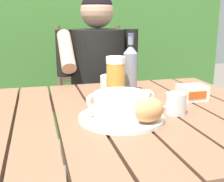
{
  "coord_description": "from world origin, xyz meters",
  "views": [
    {
      "loc": [
        -0.25,
        -0.92,
        1.05
      ],
      "look_at": [
        0.0,
        0.03,
        0.8
      ],
      "focal_mm": 46.2,
      "sensor_mm": 36.0,
      "label": 1
    }
  ],
  "objects_px": {
    "beer_glass": "(116,77)",
    "table_knife": "(156,108)",
    "bread_roll": "(149,110)",
    "diner_bowl": "(114,81)",
    "water_glass_small": "(176,104)",
    "butter_tub": "(192,93)",
    "serving_plate": "(121,117)",
    "soup_bowl": "(121,104)",
    "beer_bottle": "(130,68)",
    "person_eating": "(99,78)",
    "chair_near_diner": "(93,105)"
  },
  "relations": [
    {
      "from": "beer_glass",
      "to": "table_knife",
      "type": "height_order",
      "value": "beer_glass"
    },
    {
      "from": "bread_roll",
      "to": "beer_bottle",
      "type": "xyz_separation_m",
      "value": [
        0.07,
        0.39,
        0.06
      ]
    },
    {
      "from": "beer_glass",
      "to": "water_glass_small",
      "type": "xyz_separation_m",
      "value": [
        0.14,
        -0.25,
        -0.05
      ]
    },
    {
      "from": "beer_glass",
      "to": "diner_bowl",
      "type": "bearing_deg",
      "value": 76.51
    },
    {
      "from": "water_glass_small",
      "to": "butter_tub",
      "type": "height_order",
      "value": "water_glass_small"
    },
    {
      "from": "serving_plate",
      "to": "bread_roll",
      "type": "bearing_deg",
      "value": -49.4
    },
    {
      "from": "water_glass_small",
      "to": "diner_bowl",
      "type": "distance_m",
      "value": 0.45
    },
    {
      "from": "person_eating",
      "to": "table_knife",
      "type": "height_order",
      "value": "person_eating"
    },
    {
      "from": "butter_tub",
      "to": "diner_bowl",
      "type": "xyz_separation_m",
      "value": [
        -0.24,
        0.3,
        -0.0
      ]
    },
    {
      "from": "person_eating",
      "to": "chair_near_diner",
      "type": "bearing_deg",
      "value": 89.15
    },
    {
      "from": "person_eating",
      "to": "serving_plate",
      "type": "distance_m",
      "value": 0.78
    },
    {
      "from": "beer_glass",
      "to": "table_knife",
      "type": "distance_m",
      "value": 0.23
    },
    {
      "from": "person_eating",
      "to": "beer_glass",
      "type": "xyz_separation_m",
      "value": [
        -0.04,
        -0.52,
        0.11
      ]
    },
    {
      "from": "beer_bottle",
      "to": "diner_bowl",
      "type": "xyz_separation_m",
      "value": [
        -0.04,
        0.13,
        -0.08
      ]
    },
    {
      "from": "diner_bowl",
      "to": "water_glass_small",
      "type": "bearing_deg",
      "value": -77.38
    },
    {
      "from": "bread_roll",
      "to": "beer_bottle",
      "type": "bearing_deg",
      "value": 79.98
    },
    {
      "from": "soup_bowl",
      "to": "butter_tub",
      "type": "distance_m",
      "value": 0.37
    },
    {
      "from": "chair_near_diner",
      "to": "beer_glass",
      "type": "bearing_deg",
      "value": -93.55
    },
    {
      "from": "water_glass_small",
      "to": "butter_tub",
      "type": "xyz_separation_m",
      "value": [
        0.14,
        0.14,
        -0.01
      ]
    },
    {
      "from": "butter_tub",
      "to": "soup_bowl",
      "type": "bearing_deg",
      "value": -156.4
    },
    {
      "from": "chair_near_diner",
      "to": "diner_bowl",
      "type": "relative_size",
      "value": 7.58
    },
    {
      "from": "soup_bowl",
      "to": "beer_glass",
      "type": "bearing_deg",
      "value": 78.44
    },
    {
      "from": "person_eating",
      "to": "water_glass_small",
      "type": "distance_m",
      "value": 0.78
    },
    {
      "from": "serving_plate",
      "to": "beer_bottle",
      "type": "distance_m",
      "value": 0.36
    },
    {
      "from": "butter_tub",
      "to": "diner_bowl",
      "type": "height_order",
      "value": "butter_tub"
    },
    {
      "from": "person_eating",
      "to": "bread_roll",
      "type": "xyz_separation_m",
      "value": [
        -0.03,
        -0.85,
        0.07
      ]
    },
    {
      "from": "bread_roll",
      "to": "water_glass_small",
      "type": "relative_size",
      "value": 1.69
    },
    {
      "from": "serving_plate",
      "to": "butter_tub",
      "type": "height_order",
      "value": "butter_tub"
    },
    {
      "from": "serving_plate",
      "to": "table_knife",
      "type": "height_order",
      "value": "serving_plate"
    },
    {
      "from": "soup_bowl",
      "to": "diner_bowl",
      "type": "bearing_deg",
      "value": 77.62
    },
    {
      "from": "water_glass_small",
      "to": "butter_tub",
      "type": "relative_size",
      "value": 0.67
    },
    {
      "from": "water_glass_small",
      "to": "person_eating",
      "type": "bearing_deg",
      "value": 97.45
    },
    {
      "from": "person_eating",
      "to": "bread_roll",
      "type": "distance_m",
      "value": 0.86
    },
    {
      "from": "chair_near_diner",
      "to": "bread_roll",
      "type": "height_order",
      "value": "chair_near_diner"
    },
    {
      "from": "serving_plate",
      "to": "table_knife",
      "type": "bearing_deg",
      "value": 23.86
    },
    {
      "from": "beer_bottle",
      "to": "chair_near_diner",
      "type": "bearing_deg",
      "value": 93.17
    },
    {
      "from": "diner_bowl",
      "to": "person_eating",
      "type": "bearing_deg",
      "value": 90.51
    },
    {
      "from": "beer_bottle",
      "to": "table_knife",
      "type": "bearing_deg",
      "value": -86.39
    },
    {
      "from": "serving_plate",
      "to": "butter_tub",
      "type": "bearing_deg",
      "value": 23.6
    },
    {
      "from": "bread_roll",
      "to": "butter_tub",
      "type": "height_order",
      "value": "bread_roll"
    },
    {
      "from": "soup_bowl",
      "to": "diner_bowl",
      "type": "relative_size",
      "value": 1.73
    },
    {
      "from": "serving_plate",
      "to": "diner_bowl",
      "type": "bearing_deg",
      "value": 77.62
    },
    {
      "from": "bread_roll",
      "to": "diner_bowl",
      "type": "height_order",
      "value": "bread_roll"
    },
    {
      "from": "serving_plate",
      "to": "table_knife",
      "type": "xyz_separation_m",
      "value": [
        0.15,
        0.07,
        -0.0
      ]
    },
    {
      "from": "person_eating",
      "to": "beer_glass",
      "type": "distance_m",
      "value": 0.53
    },
    {
      "from": "table_knife",
      "to": "beer_bottle",
      "type": "bearing_deg",
      "value": 93.61
    },
    {
      "from": "soup_bowl",
      "to": "beer_glass",
      "type": "height_order",
      "value": "beer_glass"
    },
    {
      "from": "butter_tub",
      "to": "table_knife",
      "type": "relative_size",
      "value": 0.76
    },
    {
      "from": "chair_near_diner",
      "to": "water_glass_small",
      "type": "bearing_deg",
      "value": -84.24
    },
    {
      "from": "soup_bowl",
      "to": "water_glass_small",
      "type": "bearing_deg",
      "value": 1.86
    }
  ]
}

